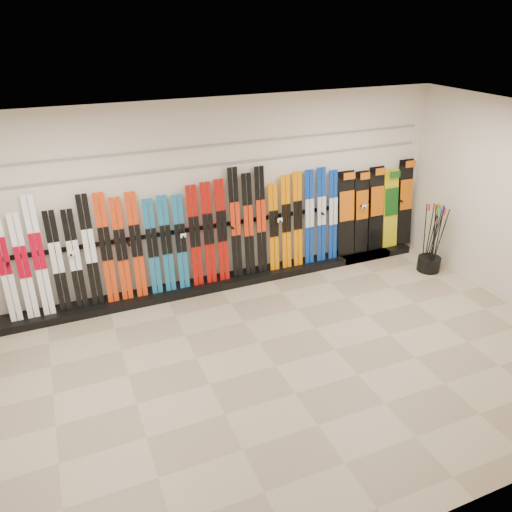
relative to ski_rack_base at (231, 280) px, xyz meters
name	(u,v)px	position (x,y,z in m)	size (l,w,h in m)	color
floor	(275,366)	(-0.22, -2.28, -0.06)	(8.00, 8.00, 0.00)	gray
back_wall	(210,196)	(-0.22, 0.22, 1.44)	(8.00, 8.00, 0.00)	beige
ceiling	(281,131)	(-0.22, -2.28, 2.94)	(8.00, 8.00, 0.00)	silver
ski_rack_base	(231,280)	(0.00, 0.00, 0.00)	(8.00, 0.40, 0.12)	black
skis	(188,237)	(-0.67, 0.04, 0.88)	(5.37, 0.22, 1.83)	white
snowboards	(376,209)	(2.86, 0.08, 0.82)	(1.60, 0.25, 1.59)	black
pole_bin	(429,264)	(3.38, -0.90, 0.07)	(0.39, 0.39, 0.25)	black
ski_poles	(433,238)	(3.40, -0.89, 0.55)	(0.27, 0.37, 1.18)	black
slatwall_rail_0	(209,165)	(-0.22, 0.20, 1.94)	(7.60, 0.02, 0.03)	gray
slatwall_rail_1	(209,146)	(-0.22, 0.20, 2.24)	(7.60, 0.02, 0.03)	gray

